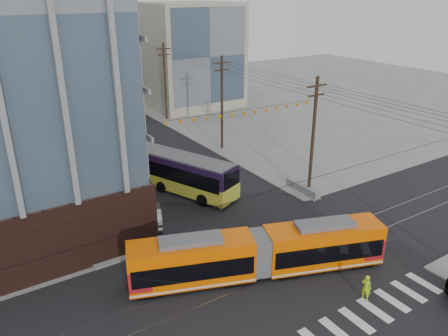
# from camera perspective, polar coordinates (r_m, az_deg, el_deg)

# --- Properties ---
(ground) EXTENTS (160.00, 160.00, 0.00)m
(ground) POSITION_cam_1_polar(r_m,az_deg,el_deg) (29.79, 13.51, -15.01)
(ground) COLOR slate
(bg_bldg_ne_near) EXTENTS (14.00, 14.00, 16.00)m
(bg_bldg_ne_near) POSITION_cam_1_polar(r_m,az_deg,el_deg) (72.88, -4.77, 14.49)
(bg_bldg_ne_near) COLOR gray
(bg_bldg_ne_near) RESTS_ON ground
(bg_bldg_ne_far) EXTENTS (16.00, 16.00, 14.00)m
(bg_bldg_ne_far) POSITION_cam_1_polar(r_m,az_deg,el_deg) (91.75, -9.77, 15.22)
(bg_bldg_ne_far) COLOR #8C99A5
(bg_bldg_ne_far) RESTS_ON ground
(utility_pole_far) EXTENTS (0.30, 0.30, 11.00)m
(utility_pole_far) POSITION_cam_1_polar(r_m,az_deg,el_deg) (77.41, -12.62, 12.63)
(utility_pole_far) COLOR black
(utility_pole_far) RESTS_ON ground
(streetcar) EXTENTS (16.84, 8.08, 3.28)m
(streetcar) POSITION_cam_1_polar(r_m,az_deg,el_deg) (29.38, 4.63, -11.05)
(streetcar) COLOR #EE5A00
(streetcar) RESTS_ON ground
(city_bus) EXTENTS (7.53, 13.00, 3.66)m
(city_bus) POSITION_cam_1_polar(r_m,az_deg,el_deg) (41.58, -6.43, -0.39)
(city_bus) COLOR #211131
(city_bus) RESTS_ON ground
(parked_car_silver) EXTENTS (3.04, 4.67, 1.45)m
(parked_car_silver) POSITION_cam_1_polar(r_m,az_deg,el_deg) (36.18, -9.44, -6.12)
(parked_car_silver) COLOR #A8A8A8
(parked_car_silver) RESTS_ON ground
(parked_car_white) EXTENTS (3.31, 5.02, 1.35)m
(parked_car_white) POSITION_cam_1_polar(r_m,az_deg,el_deg) (39.26, -10.67, -3.92)
(parked_car_white) COLOR #BDACAF
(parked_car_white) RESTS_ON ground
(parked_car_grey) EXTENTS (2.26, 4.36, 1.18)m
(parked_car_grey) POSITION_cam_1_polar(r_m,az_deg,el_deg) (46.98, -14.70, 0.07)
(parked_car_grey) COLOR slate
(parked_car_grey) RESTS_ON ground
(pedestrian) EXTENTS (0.57, 0.72, 1.73)m
(pedestrian) POSITION_cam_1_polar(r_m,az_deg,el_deg) (29.00, 18.08, -14.60)
(pedestrian) COLOR #ADD914
(pedestrian) RESTS_ON ground
(jersey_barrier) EXTENTS (0.98, 4.11, 0.82)m
(jersey_barrier) POSITION_cam_1_polar(r_m,az_deg,el_deg) (41.72, 10.23, -2.67)
(jersey_barrier) COLOR gray
(jersey_barrier) RESTS_ON ground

